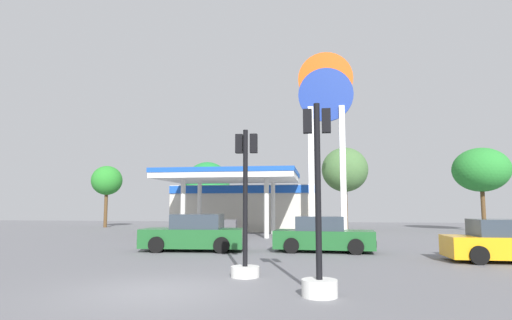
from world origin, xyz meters
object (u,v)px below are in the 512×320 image
object	(u,v)px
tree_3	(481,170)
traffic_signal_0	(245,229)
car_0	(507,243)
car_2	(323,236)
station_pole_sign	(326,116)
tree_1	(207,183)
car_1	(194,234)
traffic_signal_1	(319,238)
tree_0	(107,181)
tree_2	(345,170)

from	to	relation	value
tree_3	traffic_signal_0	bearing A→B (deg)	-122.07
car_0	car_2	xyz separation A→B (m)	(-6.57, 2.54, 0.01)
traffic_signal_0	tree_3	xyz separation A→B (m)	(15.32, 24.45, 3.62)
station_pole_sign	tree_1	size ratio (longest dim) A/B	2.17
traffic_signal_0	tree_1	bearing A→B (deg)	107.44
tree_1	tree_3	xyz separation A→B (m)	(23.54, -1.73, 0.83)
car_1	tree_3	size ratio (longest dim) A/B	0.70
traffic_signal_0	car_2	bearing A→B (deg)	71.97
station_pole_sign	traffic_signal_1	distance (m)	22.03
tree_0	tree_3	bearing A→B (deg)	-2.61
tree_3	car_0	bearing A→B (deg)	-107.94
car_1	traffic_signal_0	bearing A→B (deg)	-62.01
traffic_signal_0	tree_2	bearing A→B (deg)	80.30
tree_0	tree_1	xyz separation A→B (m)	(10.01, 0.20, -0.32)
station_pole_sign	tree_0	size ratio (longest dim) A/B	2.26
car_0	traffic_signal_0	bearing A→B (deg)	-152.95
tree_0	tree_3	distance (m)	33.59
traffic_signal_0	tree_1	world-z (taller)	tree_1
tree_2	tree_3	distance (m)	10.98
car_0	tree_0	bearing A→B (deg)	141.63
traffic_signal_1	tree_2	bearing A→B (deg)	85.25
tree_0	tree_3	world-z (taller)	tree_3
car_2	tree_0	distance (m)	28.17
tree_1	tree_0	bearing A→B (deg)	-178.85
tree_1	car_2	bearing A→B (deg)	-61.17
traffic_signal_1	tree_3	distance (m)	30.11
traffic_signal_0	traffic_signal_1	world-z (taller)	traffic_signal_1
tree_0	car_2	bearing A→B (deg)	-42.66
station_pole_sign	car_0	bearing A→B (deg)	-66.23
traffic_signal_0	traffic_signal_1	distance (m)	3.16
tree_3	car_2	bearing A→B (deg)	-126.83
tree_0	tree_1	bearing A→B (deg)	1.15
tree_0	station_pole_sign	bearing A→B (deg)	-19.79
car_1	tree_0	distance (m)	24.60
traffic_signal_0	tree_2	xyz separation A→B (m)	(4.47, 26.15, 3.91)
car_2	tree_1	distance (m)	22.09
tree_2	car_2	bearing A→B (deg)	-96.49
station_pole_sign	car_1	distance (m)	15.49
station_pole_sign	traffic_signal_1	bearing A→B (deg)	-91.77
station_pole_sign	tree_0	distance (m)	22.66
tree_1	tree_2	bearing A→B (deg)	-0.15
station_pole_sign	car_0	xyz separation A→B (m)	(6.12, -13.90, -7.86)
tree_2	tree_3	size ratio (longest dim) A/B	1.07
tree_1	tree_3	world-z (taller)	tree_3
car_2	traffic_signal_1	xyz separation A→B (m)	(-0.19, -9.42, 0.59)
traffic_signal_1	tree_3	xyz separation A→B (m)	(13.21, 26.81, 3.68)
car_2	traffic_signal_0	bearing A→B (deg)	-108.03
tree_1	traffic_signal_0	bearing A→B (deg)	-72.56
car_0	tree_3	xyz separation A→B (m)	(6.45, 19.92, 4.28)
car_0	traffic_signal_1	world-z (taller)	traffic_signal_1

